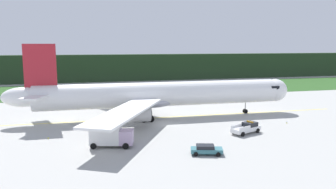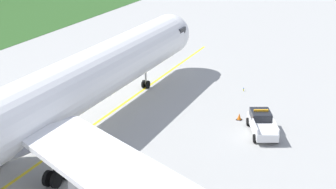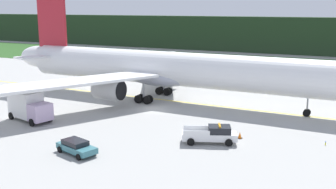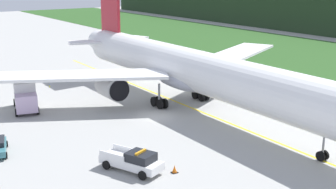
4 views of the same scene
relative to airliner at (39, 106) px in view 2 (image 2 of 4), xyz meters
name	(u,v)px [view 2 (image 2 of 4)]	position (x,y,z in m)	size (l,w,h in m)	color
ground	(108,171)	(0.36, -5.71, -4.67)	(320.00, 320.00, 0.00)	#A0A09C
taxiway_centerline_main	(50,155)	(0.89, -0.01, -4.67)	(77.89, 0.30, 0.01)	yellow
airliner	(39,106)	(0.00, 0.00, 0.00)	(57.72, 48.78, 14.80)	white
ops_pickup_truck	(262,123)	(12.07, -15.13, -3.77)	(5.83, 3.89, 1.94)	white
apron_cone	(239,117)	(14.26, -12.48, -4.35)	(0.52, 0.52, 0.65)	black
taxiway_edge_light_east	(244,89)	(22.57, -10.79, -4.46)	(0.12, 0.12, 0.39)	yellow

